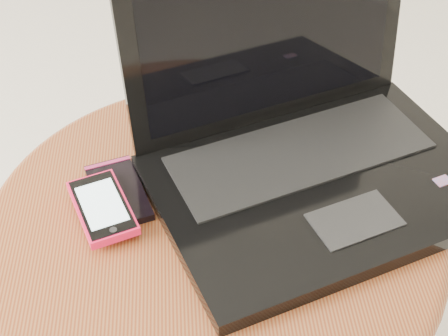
{
  "coord_description": "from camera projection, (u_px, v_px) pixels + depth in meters",
  "views": [
    {
      "loc": [
        0.08,
        -0.43,
        1.0
      ],
      "look_at": [
        0.12,
        0.12,
        0.5
      ],
      "focal_mm": 51.41,
      "sensor_mm": 36.0,
      "label": 1
    }
  ],
  "objects": [
    {
      "name": "table",
      "position": [
        214.0,
        266.0,
        0.83
      ],
      "size": [
        0.56,
        0.56,
        0.44
      ],
      "color": "#552813",
      "rests_on": "ground"
    },
    {
      "name": "laptop",
      "position": [
        306.0,
        141.0,
        0.8
      ],
      "size": [
        0.48,
        0.43,
        0.26
      ],
      "color": "black",
      "rests_on": "table"
    },
    {
      "name": "phone_black",
      "position": [
        118.0,
        192.0,
        0.79
      ],
      "size": [
        0.09,
        0.13,
        0.01
      ],
      "color": "black",
      "rests_on": "table"
    },
    {
      "name": "phone_pink",
      "position": [
        102.0,
        207.0,
        0.76
      ],
      "size": [
        0.09,
        0.12,
        0.01
      ],
      "color": "#EF1545",
      "rests_on": "phone_black"
    }
  ]
}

